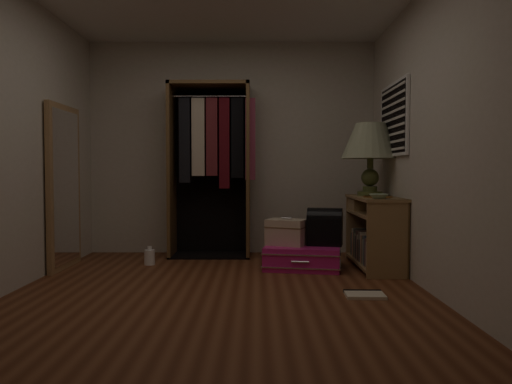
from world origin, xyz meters
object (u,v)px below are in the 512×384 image
(train_case, at_px, (287,232))
(table_lamp, at_px, (370,143))
(floor_mirror, at_px, (64,187))
(black_bag, at_px, (325,226))
(white_jug, at_px, (150,257))
(console_bookshelf, at_px, (373,230))
(pink_suitcase, at_px, (302,257))
(open_wardrobe, at_px, (213,154))

(train_case, distance_m, table_lamp, 1.34)
(floor_mirror, height_order, black_bag, floor_mirror)
(floor_mirror, xyz_separation_m, white_jug, (0.85, 0.18, -0.76))
(console_bookshelf, bearing_deg, pink_suitcase, -174.30)
(open_wardrobe, height_order, train_case, open_wardrobe)
(floor_mirror, distance_m, black_bag, 2.75)
(floor_mirror, relative_size, train_case, 3.56)
(floor_mirror, bearing_deg, table_lamp, 4.06)
(white_jug, bearing_deg, table_lamp, 1.24)
(table_lamp, xyz_separation_m, white_jug, (-2.40, -0.05, -1.24))
(train_case, bearing_deg, table_lamp, 37.08)
(train_case, bearing_deg, black_bag, 22.19)
(table_lamp, relative_size, white_jug, 3.90)
(white_jug, bearing_deg, console_bookshelf, -3.28)
(pink_suitcase, height_order, table_lamp, table_lamp)
(pink_suitcase, distance_m, white_jug, 1.65)
(pink_suitcase, distance_m, black_bag, 0.40)
(open_wardrobe, distance_m, pink_suitcase, 1.68)
(pink_suitcase, bearing_deg, table_lamp, 29.09)
(black_bag, height_order, white_jug, black_bag)
(console_bookshelf, xyz_separation_m, pink_suitcase, (-0.75, -0.07, -0.27))
(console_bookshelf, bearing_deg, white_jug, 176.72)
(console_bookshelf, relative_size, train_case, 2.34)
(open_wardrobe, distance_m, black_bag, 1.64)
(floor_mirror, bearing_deg, train_case, 0.45)
(console_bookshelf, height_order, floor_mirror, floor_mirror)
(table_lamp, bearing_deg, floor_mirror, -175.94)
(open_wardrobe, bearing_deg, pink_suitcase, -38.84)
(table_lamp, bearing_deg, black_bag, -156.53)
(white_jug, bearing_deg, black_bag, -5.28)
(open_wardrobe, xyz_separation_m, floor_mirror, (-1.49, -0.77, -0.36))
(console_bookshelf, distance_m, train_case, 0.92)
(open_wardrobe, xyz_separation_m, white_jug, (-0.64, -0.59, -1.13))
(pink_suitcase, xyz_separation_m, white_jug, (-1.64, 0.21, -0.03))
(floor_mirror, bearing_deg, pink_suitcase, -0.77)
(train_case, xyz_separation_m, table_lamp, (0.92, 0.21, 0.95))
(open_wardrobe, bearing_deg, table_lamp, -17.06)
(black_bag, relative_size, white_jug, 2.00)
(train_case, bearing_deg, open_wardrobe, 162.09)
(console_bookshelf, distance_m, black_bag, 0.52)
(console_bookshelf, height_order, white_jug, console_bookshelf)
(open_wardrobe, distance_m, white_jug, 1.43)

